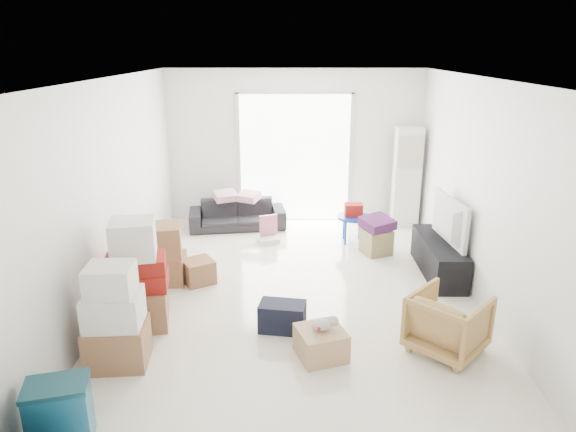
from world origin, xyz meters
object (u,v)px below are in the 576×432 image
at_px(wood_crate, 321,343).
at_px(sofa, 237,210).
at_px(television, 441,236).
at_px(kids_table, 353,215).
at_px(armchair, 448,320).
at_px(tv_console, 439,257).
at_px(storage_bins, 60,413).
at_px(ottoman, 376,242).
at_px(ac_tower, 407,178).

bearing_deg(wood_crate, sofa, 107.44).
bearing_deg(television, kids_table, 35.07).
relative_size(armchair, kids_table, 1.10).
height_order(tv_console, wood_crate, tv_console).
bearing_deg(armchair, tv_console, -59.69).
xyz_separation_m(armchair, wood_crate, (-1.32, -0.11, -0.20)).
bearing_deg(storage_bins, ottoman, 51.93).
xyz_separation_m(sofa, kids_table, (1.95, -0.69, 0.14)).
bearing_deg(armchair, ac_tower, -52.45).
xyz_separation_m(ac_tower, ottoman, (-0.70, -1.33, -0.68)).
distance_m(television, ottoman, 1.11).
bearing_deg(television, sofa, 51.73).
bearing_deg(ottoman, ac_tower, 62.09).
bearing_deg(storage_bins, wood_crate, 29.89).
xyz_separation_m(television, ottoman, (-0.75, 0.73, -0.36)).
height_order(armchair, storage_bins, armchair).
height_order(television, sofa, sofa).
height_order(tv_console, armchair, armchair).
bearing_deg(ac_tower, armchair, -95.60).
bearing_deg(ac_tower, tv_console, -88.61).
bearing_deg(wood_crate, ottoman, 70.15).
bearing_deg(sofa, tv_console, -40.53).
height_order(storage_bins, ottoman, storage_bins).
height_order(ac_tower, ottoman, ac_tower).
xyz_separation_m(storage_bins, kids_table, (2.84, 4.51, 0.18)).
bearing_deg(wood_crate, television, 49.39).
bearing_deg(tv_console, ottoman, 135.87).
relative_size(ac_tower, wood_crate, 3.81).
bearing_deg(armchair, television, -59.69).
bearing_deg(ottoman, sofa, 152.33).
bearing_deg(wood_crate, tv_console, 49.39).
relative_size(television, kids_table, 1.67).
height_order(ac_tower, armchair, ac_tower).
distance_m(ac_tower, tv_console, 2.16).
distance_m(television, armchair, 2.00).
distance_m(television, sofa, 3.57).
bearing_deg(tv_console, armchair, -102.84).
bearing_deg(kids_table, armchair, -78.95).
relative_size(tv_console, sofa, 0.88).
xyz_separation_m(kids_table, wood_crate, (-0.70, -3.28, -0.31)).
bearing_deg(ac_tower, kids_table, -140.37).
bearing_deg(wood_crate, armchair, 4.88).
height_order(storage_bins, wood_crate, storage_bins).
distance_m(television, kids_table, 1.62).
bearing_deg(ottoman, wood_crate, -109.85).
xyz_separation_m(armchair, ottoman, (-0.31, 2.67, -0.16)).
distance_m(ac_tower, television, 2.09).
height_order(television, storage_bins, television).
bearing_deg(ac_tower, ottoman, -117.91).
bearing_deg(television, storage_bins, 124.28).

